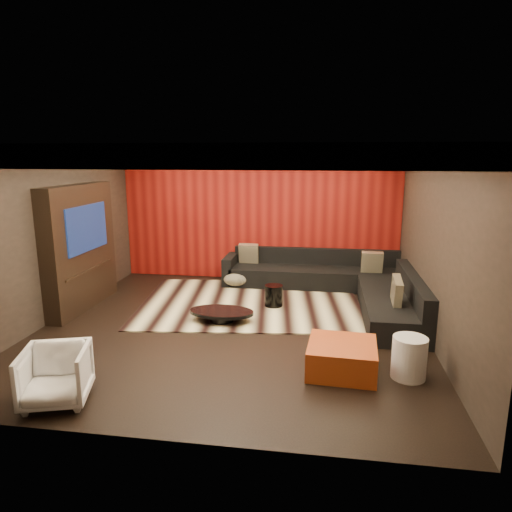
% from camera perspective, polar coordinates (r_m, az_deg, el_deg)
% --- Properties ---
extents(floor, '(6.00, 6.00, 0.02)m').
position_cam_1_polar(floor, '(7.40, -3.03, -8.97)').
color(floor, black).
rests_on(floor, ground).
extents(ceiling, '(6.00, 6.00, 0.02)m').
position_cam_1_polar(ceiling, '(6.89, -3.31, 13.42)').
color(ceiling, silver).
rests_on(ceiling, ground).
extents(wall_back, '(6.00, 0.02, 2.80)m').
position_cam_1_polar(wall_back, '(9.94, 0.39, 5.03)').
color(wall_back, black).
rests_on(wall_back, ground).
extents(wall_left, '(0.02, 6.00, 2.80)m').
position_cam_1_polar(wall_left, '(8.17, -24.33, 2.25)').
color(wall_left, black).
rests_on(wall_left, ground).
extents(wall_right, '(0.02, 6.00, 2.80)m').
position_cam_1_polar(wall_right, '(7.05, 21.56, 1.00)').
color(wall_right, black).
rests_on(wall_right, ground).
extents(red_feature_wall, '(5.98, 0.05, 2.78)m').
position_cam_1_polar(red_feature_wall, '(9.90, 0.35, 5.00)').
color(red_feature_wall, '#6B0C0A').
rests_on(red_feature_wall, ground).
extents(soffit_back, '(6.00, 0.60, 0.22)m').
position_cam_1_polar(soffit_back, '(9.54, 0.12, 12.48)').
color(soffit_back, silver).
rests_on(soffit_back, ground).
extents(soffit_front, '(6.00, 0.60, 0.22)m').
position_cam_1_polar(soffit_front, '(4.28, -10.94, 12.13)').
color(soffit_front, silver).
rests_on(soffit_front, ground).
extents(soffit_left, '(0.60, 4.80, 0.22)m').
position_cam_1_polar(soffit_left, '(7.90, -23.26, 11.47)').
color(soffit_left, silver).
rests_on(soffit_left, ground).
extents(soffit_right, '(0.60, 4.80, 0.22)m').
position_cam_1_polar(soffit_right, '(6.86, 19.87, 11.71)').
color(soffit_right, silver).
rests_on(soffit_right, ground).
extents(cove_back, '(4.80, 0.08, 0.04)m').
position_cam_1_polar(cove_back, '(9.21, -0.20, 11.92)').
color(cove_back, '#FFD899').
rests_on(cove_back, ground).
extents(cove_front, '(4.80, 0.08, 0.04)m').
position_cam_1_polar(cove_front, '(4.60, -9.46, 11.08)').
color(cove_front, '#FFD899').
rests_on(cove_front, ground).
extents(cove_left, '(0.08, 4.80, 0.04)m').
position_cam_1_polar(cove_left, '(7.73, -21.02, 10.98)').
color(cove_left, '#FFD899').
rests_on(cove_left, ground).
extents(cove_right, '(0.08, 4.80, 0.04)m').
position_cam_1_polar(cove_right, '(6.80, 16.95, 11.15)').
color(cove_right, '#FFD899').
rests_on(cove_right, ground).
extents(tv_surround, '(0.30, 2.00, 2.20)m').
position_cam_1_polar(tv_surround, '(8.64, -21.13, 1.01)').
color(tv_surround, black).
rests_on(tv_surround, ground).
extents(tv_screen, '(0.04, 1.30, 0.80)m').
position_cam_1_polar(tv_screen, '(8.50, -20.38, 3.29)').
color(tv_screen, black).
rests_on(tv_screen, ground).
extents(tv_shelf, '(0.04, 1.60, 0.04)m').
position_cam_1_polar(tv_shelf, '(8.65, -20.00, -1.61)').
color(tv_shelf, black).
rests_on(tv_shelf, ground).
extents(rug, '(4.31, 3.43, 0.02)m').
position_cam_1_polar(rug, '(8.54, -0.63, -5.82)').
color(rug, beige).
rests_on(rug, floor).
extents(coffee_table, '(1.10, 1.10, 0.18)m').
position_cam_1_polar(coffee_table, '(7.60, -4.31, -7.45)').
color(coffee_table, black).
rests_on(coffee_table, rug).
extents(drum_stool, '(0.35, 0.35, 0.38)m').
position_cam_1_polar(drum_stool, '(8.28, 2.22, -4.96)').
color(drum_stool, black).
rests_on(drum_stool, rug).
extents(striped_pouf, '(0.69, 0.69, 0.35)m').
position_cam_1_polar(striped_pouf, '(9.56, -2.41, -2.67)').
color(striped_pouf, beige).
rests_on(striped_pouf, rug).
extents(white_side_table, '(0.55, 0.55, 0.53)m').
position_cam_1_polar(white_side_table, '(6.05, 18.60, -11.95)').
color(white_side_table, white).
rests_on(white_side_table, floor).
extents(orange_ottoman, '(0.90, 0.90, 0.38)m').
position_cam_1_polar(orange_ottoman, '(6.02, 10.68, -12.36)').
color(orange_ottoman, '#AD4716').
rests_on(orange_ottoman, floor).
extents(armchair, '(0.86, 0.87, 0.64)m').
position_cam_1_polar(armchair, '(5.66, -23.76, -13.53)').
color(armchair, white).
rests_on(armchair, floor).
extents(sectional_sofa, '(3.65, 3.50, 0.75)m').
position_cam_1_polar(sectional_sofa, '(8.95, 10.37, -3.48)').
color(sectional_sofa, black).
rests_on(sectional_sofa, floor).
extents(throw_pillows, '(3.02, 2.75, 0.50)m').
position_cam_1_polar(throw_pillows, '(8.78, 9.49, -1.34)').
color(throw_pillows, tan).
rests_on(throw_pillows, sectional_sofa).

